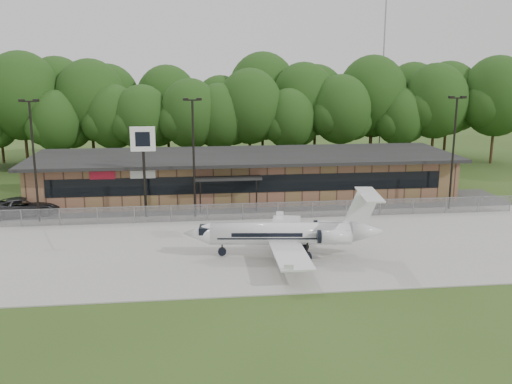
{
  "coord_description": "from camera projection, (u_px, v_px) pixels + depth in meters",
  "views": [
    {
      "loc": [
        -5.31,
        -31.33,
        13.22
      ],
      "look_at": [
        -0.22,
        12.0,
        3.15
      ],
      "focal_mm": 40.0,
      "sensor_mm": 36.0,
      "label": 1
    }
  ],
  "objects": [
    {
      "name": "apron",
      "position": [
        265.0,
        246.0,
        41.62
      ],
      "size": [
        64.0,
        18.0,
        0.08
      ],
      "primitive_type": "cube",
      "color": "#9E9B93",
      "rests_on": "ground"
    },
    {
      "name": "terminal",
      "position": [
        244.0,
        175.0,
        56.57
      ],
      "size": [
        41.0,
        11.65,
        4.3
      ],
      "color": "brown",
      "rests_on": "ground"
    },
    {
      "name": "suv",
      "position": [
        24.0,
        207.0,
        49.59
      ],
      "size": [
        6.47,
        4.27,
        1.65
      ],
      "primitive_type": "imported",
      "rotation": [
        0.0,
        0.0,
        1.85
      ],
      "color": "#2B2B2D",
      "rests_on": "ground"
    },
    {
      "name": "pole_sign",
      "position": [
        143.0,
        149.0,
        47.75
      ],
      "size": [
        2.06,
        0.26,
        7.87
      ],
      "rotation": [
        0.0,
        0.0,
        -0.0
      ],
      "color": "black",
      "rests_on": "ground"
    },
    {
      "name": "light_pole_right",
      "position": [
        454.0,
        144.0,
        50.56
      ],
      "size": [
        1.55,
        0.3,
        10.23
      ],
      "color": "black",
      "rests_on": "ground"
    },
    {
      "name": "light_pole_mid",
      "position": [
        193.0,
        149.0,
        47.95
      ],
      "size": [
        1.55,
        0.3,
        10.23
      ],
      "color": "black",
      "rests_on": "ground"
    },
    {
      "name": "treeline",
      "position": [
        230.0,
        107.0,
        72.85
      ],
      "size": [
        72.0,
        12.0,
        15.0
      ],
      "primitive_type": null,
      "color": "#133912",
      "rests_on": "ground"
    },
    {
      "name": "ground",
      "position": [
        283.0,
        288.0,
        33.89
      ],
      "size": [
        160.0,
        160.0,
        0.0
      ],
      "primitive_type": "plane",
      "color": "#2F4518",
      "rests_on": "ground"
    },
    {
      "name": "radio_mast",
      "position": [
        383.0,
        66.0,
        80.03
      ],
      "size": [
        0.2,
        0.2,
        25.0
      ],
      "primitive_type": "cylinder",
      "color": "gray",
      "rests_on": "ground"
    },
    {
      "name": "parking_lot",
      "position": [
        249.0,
        207.0,
        52.76
      ],
      "size": [
        50.0,
        9.0,
        0.06
      ],
      "primitive_type": "cube",
      "color": "#383835",
      "rests_on": "ground"
    },
    {
      "name": "light_pole_left",
      "position": [
        33.0,
        152.0,
        46.47
      ],
      "size": [
        1.55,
        0.3,
        10.23
      ],
      "color": "black",
      "rests_on": "ground"
    },
    {
      "name": "business_jet",
      "position": [
        288.0,
        234.0,
        38.93
      ],
      "size": [
        13.7,
        12.24,
        4.61
      ],
      "rotation": [
        0.0,
        0.0,
        -0.11
      ],
      "color": "silver",
      "rests_on": "ground"
    },
    {
      "name": "fence",
      "position": [
        254.0,
        211.0,
        48.23
      ],
      "size": [
        46.0,
        0.04,
        1.52
      ],
      "color": "gray",
      "rests_on": "ground"
    }
  ]
}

